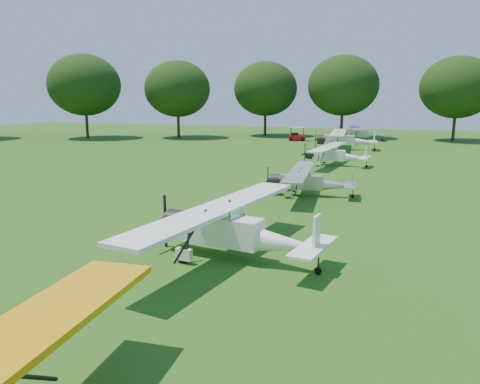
# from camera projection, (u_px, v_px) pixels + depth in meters

# --- Properties ---
(ground) EXTENTS (160.00, 160.00, 0.00)m
(ground) POSITION_uv_depth(u_px,v_px,m) (235.00, 237.00, 21.77)
(ground) COLOR #235114
(ground) RESTS_ON ground
(tree_belt) EXTENTS (137.36, 130.27, 14.52)m
(tree_belt) POSITION_uv_depth(u_px,v_px,m) (318.00, 56.00, 19.18)
(tree_belt) COLOR black
(tree_belt) RESTS_ON ground
(aircraft_3) EXTENTS (7.36, 11.66, 2.29)m
(aircraft_3) POSITION_uv_depth(u_px,v_px,m) (233.00, 227.00, 18.58)
(aircraft_3) COLOR white
(aircraft_3) RESTS_ON ground
(aircraft_4) EXTENTS (5.88, 9.36, 1.84)m
(aircraft_4) POSITION_uv_depth(u_px,v_px,m) (308.00, 180.00, 30.60)
(aircraft_4) COLOR silver
(aircraft_4) RESTS_ON ground
(aircraft_5) EXTENTS (6.28, 9.99, 1.96)m
(aircraft_5) POSITION_uv_depth(u_px,v_px,m) (334.00, 153.00, 44.26)
(aircraft_5) COLOR white
(aircraft_5) RESTS_ON ground
(aircraft_6) EXTENTS (7.57, 12.06, 2.37)m
(aircraft_6) POSITION_uv_depth(u_px,v_px,m) (344.00, 138.00, 57.60)
(aircraft_6) COLOR white
(aircraft_6) RESTS_ON ground
(aircraft_7) EXTENTS (6.70, 10.63, 2.09)m
(aircraft_7) POSITION_uv_depth(u_px,v_px,m) (360.00, 132.00, 69.54)
(aircraft_7) COLOR silver
(aircraft_7) RESTS_ON ground
(golf_cart) EXTENTS (2.58, 1.83, 2.02)m
(golf_cart) POSITION_uv_depth(u_px,v_px,m) (297.00, 136.00, 69.45)
(golf_cart) COLOR red
(golf_cart) RESTS_ON ground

